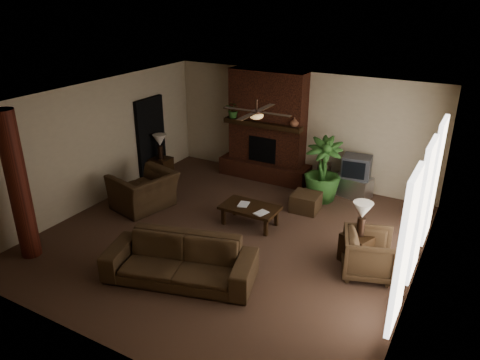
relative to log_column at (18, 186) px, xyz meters
The scene contains 23 objects.
room_shell 3.80m from the log_column, 39.13° to the left, with size 7.00×7.00×7.00m.
fireplace 6.02m from the log_column, 69.07° to the left, with size 2.40×0.70×2.80m.
windows 6.91m from the log_column, 22.11° to the left, with size 0.08×3.65×2.35m.
log_column is the anchor object (origin of this frame).
doorway 4.24m from the log_column, 96.65° to the left, with size 0.10×1.00×2.10m, color black.
ceiling_fan 4.45m from the log_column, 38.87° to the left, with size 1.35×1.35×0.37m.
sofa 3.16m from the log_column, 14.19° to the left, with size 2.55×0.75×1.00m, color #402D1B.
armchair_left 2.79m from the log_column, 77.63° to the left, with size 1.28×0.83×1.12m, color #402D1B.
armchair_right 6.28m from the log_column, 23.38° to the left, with size 0.85×0.80×0.88m, color #402D1B.
coffee_table 4.43m from the log_column, 44.88° to the left, with size 1.20×0.70×0.43m.
ottoman 5.85m from the log_column, 48.04° to the left, with size 0.60×0.60×0.40m, color #402D1B.
tv_stand 7.25m from the log_column, 50.79° to the left, with size 0.85×0.50×0.50m, color #B4B4B6.
tv 7.21m from the log_column, 50.50° to the left, with size 0.70×0.60×0.52m.
floor_vase 6.78m from the log_column, 55.75° to the left, with size 0.34×0.34×0.77m.
floor_plant 6.41m from the log_column, 51.61° to the left, with size 0.85×1.52×0.85m, color #2E5923.
side_table_left 4.32m from the log_column, 92.75° to the left, with size 0.50×0.50×0.55m, color black.
lamp_left 4.20m from the log_column, 92.58° to the left, with size 0.38×0.38×0.65m.
side_table_right 6.20m from the log_column, 27.22° to the left, with size 0.50×0.50×0.55m, color black.
lamp_right 6.12m from the log_column, 26.95° to the left, with size 0.41×0.41×0.65m.
mantel_plant 5.54m from the log_column, 76.13° to the left, with size 0.38×0.42×0.33m, color #2E5923.
mantel_vase 6.17m from the log_column, 60.84° to the left, with size 0.22×0.23×0.22m, color brown.
book_a 4.20m from the log_column, 47.09° to the left, with size 0.22×0.03×0.29m, color #999999.
book_b 4.47m from the log_column, 41.26° to the left, with size 0.21×0.02×0.29m, color #999999.
Camera 1 is at (4.09, -6.90, 4.65)m, focal length 33.98 mm.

